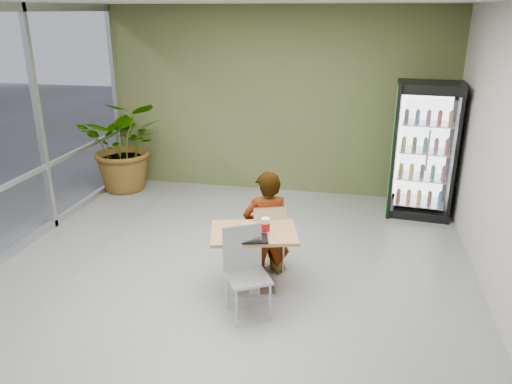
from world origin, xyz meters
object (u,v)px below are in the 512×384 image
at_px(beverage_fridge, 424,151).
at_px(chair_near, 245,264).
at_px(chair_far, 269,233).
at_px(dining_table, 254,248).
at_px(seated_woman, 267,233).
at_px(cafeteria_tray, 249,238).
at_px(potted_plant, 126,145).
at_px(soda_cup, 266,226).

bearing_deg(beverage_fridge, chair_near, -116.98).
height_order(chair_far, chair_near, chair_near).
bearing_deg(chair_far, dining_table, 58.47).
distance_m(seated_woman, beverage_fridge, 3.16).
bearing_deg(seated_woman, cafeteria_tray, 63.61).
bearing_deg(chair_far, cafeteria_tray, 60.43).
bearing_deg(potted_plant, dining_table, -44.97).
xyz_separation_m(cafeteria_tray, beverage_fridge, (2.12, 3.05, 0.28)).
xyz_separation_m(dining_table, chair_far, (0.09, 0.46, -0.01)).
relative_size(dining_table, seated_woman, 0.69).
distance_m(dining_table, chair_far, 0.47).
distance_m(chair_far, chair_near, 0.91).
distance_m(dining_table, cafeteria_tray, 0.30).
bearing_deg(beverage_fridge, soda_cup, -118.65).
relative_size(chair_far, soda_cup, 4.97).
height_order(dining_table, seated_woman, seated_woman).
bearing_deg(seated_woman, chair_near, 65.87).
height_order(chair_far, cafeteria_tray, chair_far).
relative_size(seated_woman, beverage_fridge, 0.77).
height_order(soda_cup, cafeteria_tray, soda_cup).
xyz_separation_m(beverage_fridge, potted_plant, (-5.09, 0.13, -0.22)).
relative_size(chair_far, chair_near, 0.94).
distance_m(soda_cup, beverage_fridge, 3.49).
relative_size(dining_table, potted_plant, 0.67).
bearing_deg(beverage_fridge, chair_far, -124.50).
xyz_separation_m(chair_far, chair_near, (-0.09, -0.90, 0.04)).
xyz_separation_m(soda_cup, cafeteria_tray, (-0.16, -0.17, -0.08)).
bearing_deg(soda_cup, cafeteria_tray, -131.87).
relative_size(chair_far, potted_plant, 0.55).
distance_m(seated_woman, potted_plant, 3.94).
xyz_separation_m(dining_table, soda_cup, (0.14, -0.03, 0.30)).
bearing_deg(beverage_fridge, dining_table, -120.78).
bearing_deg(potted_plant, chair_far, -39.36).
relative_size(cafeteria_tray, potted_plant, 0.25).
xyz_separation_m(seated_woman, potted_plant, (-3.04, 2.48, 0.33)).
distance_m(chair_near, potted_plant, 4.55).
height_order(chair_near, potted_plant, potted_plant).
distance_m(chair_far, beverage_fridge, 3.16).
relative_size(soda_cup, cafeteria_tray, 0.44).
relative_size(chair_far, seated_woman, 0.56).
height_order(dining_table, chair_far, chair_far).
xyz_separation_m(dining_table, chair_near, (-0.00, -0.44, 0.03)).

